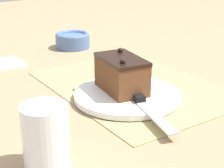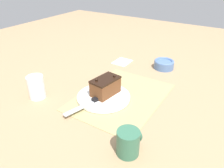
{
  "view_description": "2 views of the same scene",
  "coord_description": "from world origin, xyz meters",
  "px_view_note": "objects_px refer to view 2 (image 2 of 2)",
  "views": [
    {
      "loc": [
        -0.66,
        0.51,
        0.32
      ],
      "look_at": [
        -0.05,
        0.09,
        0.04
      ],
      "focal_mm": 60.0,
      "sensor_mm": 36.0,
      "label": 1
    },
    {
      "loc": [
        -0.72,
        -0.41,
        0.53
      ],
      "look_at": [
        -0.02,
        0.04,
        0.07
      ],
      "focal_mm": 35.0,
      "sensor_mm": 36.0,
      "label": 2
    }
  ],
  "objects_px": {
    "chocolate_cake": "(105,86)",
    "small_bowl": "(164,64)",
    "cake_plate": "(104,97)",
    "serving_knife": "(92,101)",
    "drinking_glass": "(36,87)",
    "coffee_mug": "(128,142)"
  },
  "relations": [
    {
      "from": "chocolate_cake",
      "to": "drinking_glass",
      "type": "xyz_separation_m",
      "value": [
        -0.16,
        0.25,
        -0.0
      ]
    },
    {
      "from": "drinking_glass",
      "to": "small_bowl",
      "type": "distance_m",
      "value": 0.69
    },
    {
      "from": "chocolate_cake",
      "to": "serving_knife",
      "type": "relative_size",
      "value": 0.67
    },
    {
      "from": "cake_plate",
      "to": "serving_knife",
      "type": "xyz_separation_m",
      "value": [
        -0.07,
        0.01,
        0.01
      ]
    },
    {
      "from": "cake_plate",
      "to": "drinking_glass",
      "type": "height_order",
      "value": "drinking_glass"
    },
    {
      "from": "chocolate_cake",
      "to": "small_bowl",
      "type": "relative_size",
      "value": 1.24
    },
    {
      "from": "serving_knife",
      "to": "drinking_glass",
      "type": "bearing_deg",
      "value": 32.57
    },
    {
      "from": "cake_plate",
      "to": "coffee_mug",
      "type": "xyz_separation_m",
      "value": [
        -0.22,
        -0.24,
        0.03
      ]
    },
    {
      "from": "cake_plate",
      "to": "drinking_glass",
      "type": "bearing_deg",
      "value": 119.52
    },
    {
      "from": "drinking_glass",
      "to": "coffee_mug",
      "type": "height_order",
      "value": "drinking_glass"
    },
    {
      "from": "drinking_glass",
      "to": "cake_plate",
      "type": "bearing_deg",
      "value": -60.48
    },
    {
      "from": "cake_plate",
      "to": "serving_knife",
      "type": "distance_m",
      "value": 0.07
    },
    {
      "from": "drinking_glass",
      "to": "chocolate_cake",
      "type": "bearing_deg",
      "value": -57.33
    },
    {
      "from": "chocolate_cake",
      "to": "small_bowl",
      "type": "bearing_deg",
      "value": -14.3
    },
    {
      "from": "serving_knife",
      "to": "coffee_mug",
      "type": "relative_size",
      "value": 2.37
    },
    {
      "from": "small_bowl",
      "to": "coffee_mug",
      "type": "relative_size",
      "value": 1.29
    },
    {
      "from": "small_bowl",
      "to": "coffee_mug",
      "type": "xyz_separation_m",
      "value": [
        -0.66,
        -0.13,
        0.02
      ]
    },
    {
      "from": "cake_plate",
      "to": "coffee_mug",
      "type": "distance_m",
      "value": 0.32
    },
    {
      "from": "small_bowl",
      "to": "drinking_glass",
      "type": "bearing_deg",
      "value": 148.46
    },
    {
      "from": "cake_plate",
      "to": "serving_knife",
      "type": "height_order",
      "value": "serving_knife"
    },
    {
      "from": "cake_plate",
      "to": "chocolate_cake",
      "type": "relative_size",
      "value": 1.7
    },
    {
      "from": "chocolate_cake",
      "to": "drinking_glass",
      "type": "relative_size",
      "value": 1.33
    }
  ]
}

